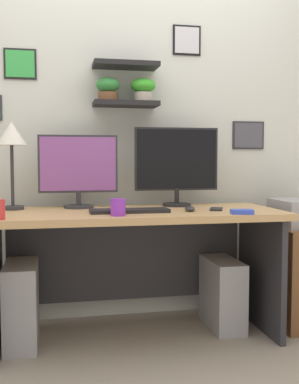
% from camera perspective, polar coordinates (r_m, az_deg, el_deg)
% --- Properties ---
extents(ground_plane, '(8.00, 8.00, 0.00)m').
position_cam_1_polar(ground_plane, '(2.92, -1.81, -17.05)').
color(ground_plane, gray).
extents(back_wall_assembly, '(4.40, 0.24, 2.70)m').
position_cam_1_polar(back_wall_assembly, '(3.17, -3.22, 9.56)').
color(back_wall_assembly, silver).
rests_on(back_wall_assembly, ground).
extents(desk, '(1.70, 0.68, 0.75)m').
position_cam_1_polar(desk, '(2.82, -2.03, -6.31)').
color(desk, tan).
rests_on(desk, ground).
extents(monitor_left, '(0.48, 0.18, 0.44)m').
position_cam_1_polar(monitor_left, '(2.91, -8.59, 2.80)').
color(monitor_left, '#2D2D33').
rests_on(monitor_left, desk).
extents(monitor_right, '(0.54, 0.18, 0.50)m').
position_cam_1_polar(monitor_right, '(3.00, 3.28, 3.49)').
color(monitor_right, black).
rests_on(monitor_right, desk).
extents(keyboard, '(0.44, 0.14, 0.02)m').
position_cam_1_polar(keyboard, '(2.64, -2.43, -2.27)').
color(keyboard, black).
rests_on(keyboard, desk).
extents(computer_mouse, '(0.06, 0.09, 0.03)m').
position_cam_1_polar(computer_mouse, '(2.70, 4.89, -2.03)').
color(computer_mouse, '#2D2D33').
rests_on(computer_mouse, desk).
extents(desk_lamp, '(0.18, 0.18, 0.52)m').
position_cam_1_polar(desk_lamp, '(2.89, -16.30, 6.05)').
color(desk_lamp, '#2D2D33').
rests_on(desk_lamp, desk).
extents(cell_phone, '(0.12, 0.16, 0.01)m').
position_cam_1_polar(cell_phone, '(2.80, 8.06, -2.05)').
color(cell_phone, black).
rests_on(cell_phone, desk).
extents(coffee_mug, '(0.08, 0.08, 0.09)m').
position_cam_1_polar(coffee_mug, '(2.49, -3.82, -1.84)').
color(coffee_mug, purple).
rests_on(coffee_mug, desk).
extents(scissors_tray, '(0.14, 0.11, 0.02)m').
position_cam_1_polar(scissors_tray, '(2.62, 11.08, -2.35)').
color(scissors_tray, blue).
rests_on(scissors_tray, desk).
extents(computer_tower_left, '(0.18, 0.40, 0.47)m').
position_cam_1_polar(computer_tower_left, '(2.82, -15.20, -12.93)').
color(computer_tower_left, '#99999E').
rests_on(computer_tower_left, ground).
extents(computer_tower_right, '(0.18, 0.40, 0.43)m').
position_cam_1_polar(computer_tower_right, '(3.04, 8.77, -11.97)').
color(computer_tower_right, '#99999E').
rests_on(computer_tower_right, ground).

